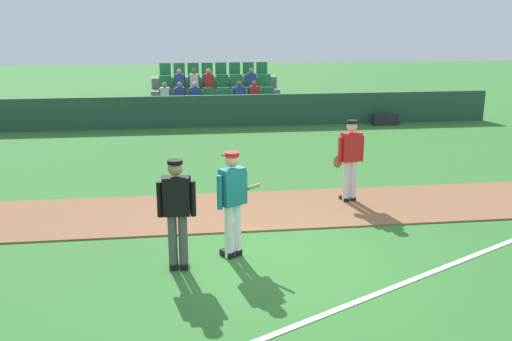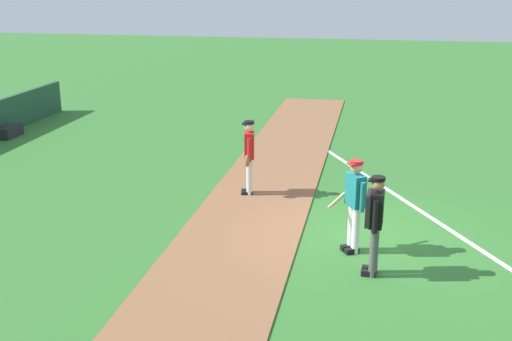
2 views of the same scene
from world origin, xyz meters
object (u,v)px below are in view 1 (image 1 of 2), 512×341
object	(u,v)px
batter_teal_jersey	(233,200)
umpire_home_plate	(177,208)
runner_red_jersey	(350,158)
equipment_bag	(385,120)

from	to	relation	value
batter_teal_jersey	umpire_home_plate	distance (m)	0.96
batter_teal_jersey	runner_red_jersey	size ratio (longest dim) A/B	1.00
umpire_home_plate	runner_red_jersey	distance (m)	4.59
umpire_home_plate	runner_red_jersey	bearing A→B (deg)	38.94
umpire_home_plate	runner_red_jersey	size ratio (longest dim) A/B	1.00
equipment_bag	umpire_home_plate	bearing A→B (deg)	-123.14
batter_teal_jersey	equipment_bag	world-z (taller)	batter_teal_jersey
equipment_bag	runner_red_jersey	bearing A→B (deg)	-114.47
batter_teal_jersey	umpire_home_plate	size ratio (longest dim) A/B	1.00
batter_teal_jersey	equipment_bag	distance (m)	12.87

